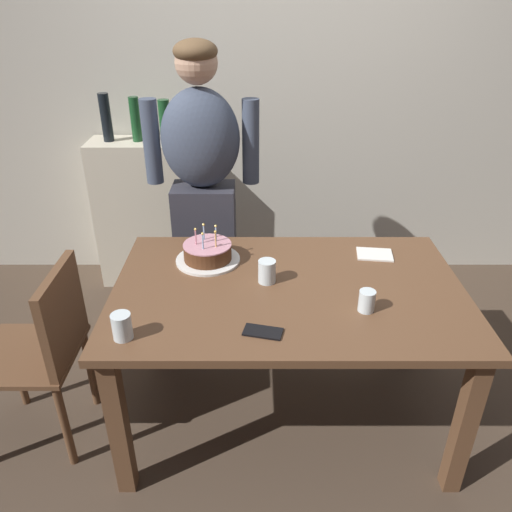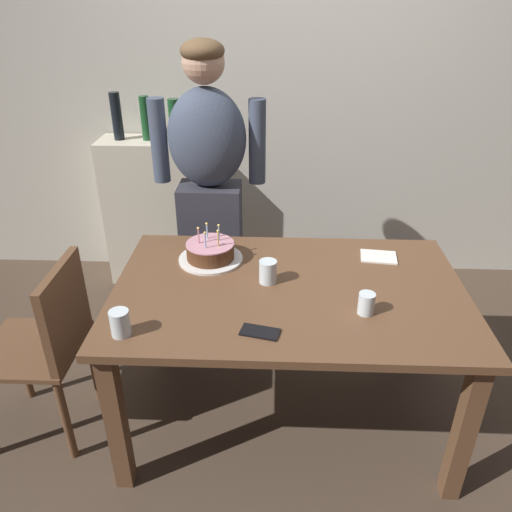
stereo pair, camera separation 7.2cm
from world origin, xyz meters
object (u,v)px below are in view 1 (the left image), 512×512
Objects in this scene: cell_phone at (264,332)px; napkin_stack at (376,255)px; water_glass_near at (268,271)px; dining_chair at (48,344)px; water_glass_side at (123,326)px; person_man_bearded at (205,194)px; birthday_cake at (209,253)px; water_glass_far at (368,301)px.

cell_phone and napkin_stack have the same top height.
dining_chair is at bearing -170.84° from water_glass_near.
cell_phone is at bearing -131.85° from napkin_stack.
water_glass_side is 0.06× the size of person_man_bearded.
birthday_cake is at bearing 97.06° from person_man_bearded.
water_glass_near is 0.61× the size of napkin_stack.
water_glass_near is at bearing -34.27° from birthday_cake.
water_glass_side is at bearing -143.53° from water_glass_near.
person_man_bearded is (0.20, 1.09, 0.08)m from water_glass_side.
napkin_stack is (0.52, 0.24, -0.05)m from water_glass_near.
water_glass_side is 0.12× the size of dining_chair.
birthday_cake is 3.38× the size of water_glass_far.
water_glass_near reaches higher than napkin_stack.
water_glass_far is at bearing 87.19° from dining_chair.
water_glass_near is 0.71× the size of cell_phone.
water_glass_side is 1.11m from person_man_bearded.
birthday_cake is 2.94× the size of water_glass_near.
birthday_cake reaches higher than dining_chair.
napkin_stack is 0.10× the size of person_man_bearded.
water_glass_far is at bearing -106.10° from napkin_stack.
dining_chair is at bearing 177.19° from water_glass_far.
person_man_bearded is 1.11m from dining_chair.
dining_chair is (-0.95, -0.15, -0.27)m from water_glass_near.
water_glass_side is 1.23m from napkin_stack.
water_glass_near is (0.27, -0.19, 0.01)m from birthday_cake.
water_glass_far is at bearing -31.47° from birthday_cake.
person_man_bearded is at bearing 144.06° from dining_chair.
cell_phone is 0.98m from dining_chair.
water_glass_near is 1.15× the size of water_glass_far.
water_glass_far is (0.39, -0.22, -0.01)m from water_glass_near.
dining_chair is at bearing 150.16° from water_glass_side.
water_glass_side is at bearing -169.27° from water_glass_far.
water_glass_far is 0.05× the size of person_man_bearded.
water_glass_far is at bearing 32.81° from cell_phone.
napkin_stack is at bearing 73.90° from water_glass_far.
dining_chair is (-0.61, -0.85, -0.36)m from person_man_bearded.
birthday_cake is at bearing 145.73° from water_glass_near.
dining_chair is (-0.93, 0.21, -0.23)m from cell_phone.
person_man_bearded is at bearing 115.74° from water_glass_near.
water_glass_side reaches higher than napkin_stack.
water_glass_far is (0.66, -0.40, 0.00)m from birthday_cake.
person_man_bearded reaches higher than water_glass_side.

